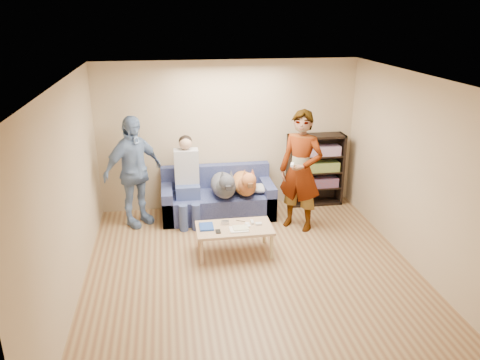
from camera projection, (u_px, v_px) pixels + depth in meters
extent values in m
plane|color=brown|center=(254.00, 277.00, 6.28)|extent=(5.00, 5.00, 0.00)
plane|color=white|center=(256.00, 81.00, 5.39)|extent=(5.00, 5.00, 0.00)
plane|color=tan|center=(228.00, 136.00, 8.15)|extent=(4.50, 0.00, 4.50)
plane|color=tan|center=(317.00, 304.00, 3.52)|extent=(4.50, 0.00, 4.50)
plane|color=tan|center=(67.00, 197.00, 5.50)|extent=(0.00, 5.00, 5.00)
plane|color=tan|center=(422.00, 177.00, 6.16)|extent=(0.00, 5.00, 5.00)
ellipsoid|color=#A3A4A8|center=(260.00, 188.00, 8.00)|extent=(0.39, 0.33, 0.13)
imported|color=gray|center=(301.00, 171.00, 7.39)|extent=(0.84, 0.81, 1.94)
imported|color=#7185B5|center=(133.00, 172.00, 7.53)|extent=(1.12, 1.01, 1.83)
cube|color=white|center=(292.00, 165.00, 7.11)|extent=(0.09, 0.14, 0.03)
cube|color=#1B3F99|center=(206.00, 227.00, 6.74)|extent=(0.20, 0.26, 0.03)
cube|color=white|center=(239.00, 229.00, 6.66)|extent=(0.26, 0.20, 0.02)
cube|color=beige|center=(241.00, 228.00, 6.68)|extent=(0.22, 0.17, 0.01)
cube|color=#B0B0B5|center=(225.00, 222.00, 6.84)|extent=(0.11, 0.06, 0.05)
cube|color=silver|center=(252.00, 222.00, 6.88)|extent=(0.04, 0.13, 0.03)
cube|color=silver|center=(259.00, 224.00, 6.82)|extent=(0.09, 0.06, 0.03)
cylinder|color=white|center=(248.00, 226.00, 6.76)|extent=(0.07, 0.07, 0.02)
cylinder|color=white|center=(247.00, 224.00, 6.83)|extent=(0.07, 0.07, 0.02)
cylinder|color=orange|center=(235.00, 232.00, 6.60)|extent=(0.13, 0.06, 0.01)
cylinder|color=black|center=(241.00, 221.00, 6.94)|extent=(0.13, 0.08, 0.01)
cube|color=black|center=(218.00, 231.00, 6.60)|extent=(0.07, 0.12, 0.02)
cube|color=#515B93|center=(218.00, 204.00, 8.07)|extent=(1.90, 0.85, 0.42)
cube|color=#515B93|center=(215.00, 175.00, 8.24)|extent=(1.90, 0.18, 0.40)
cube|color=#515B93|center=(168.00, 203.00, 7.92)|extent=(0.18, 0.85, 0.58)
cube|color=#515B93|center=(267.00, 197.00, 8.17)|extent=(0.18, 0.85, 0.58)
cube|color=#41508F|center=(188.00, 190.00, 7.81)|extent=(0.40, 0.38, 0.22)
cylinder|color=#41558F|center=(184.00, 219.00, 7.52)|extent=(0.14, 0.14, 0.47)
cylinder|color=#3A4781|center=(196.00, 218.00, 7.55)|extent=(0.14, 0.14, 0.47)
cube|color=#B5B5BA|center=(186.00, 166.00, 7.77)|extent=(0.40, 0.24, 0.58)
sphere|color=tan|center=(185.00, 143.00, 7.63)|extent=(0.21, 0.21, 0.21)
ellipsoid|color=black|center=(185.00, 141.00, 7.65)|extent=(0.22, 0.22, 0.19)
ellipsoid|color=#51535C|center=(223.00, 185.00, 7.86)|extent=(0.41, 0.87, 0.36)
sphere|color=#484C52|center=(226.00, 187.00, 7.53)|extent=(0.31, 0.31, 0.31)
sphere|color=#44454E|center=(227.00, 182.00, 7.31)|extent=(0.25, 0.25, 0.25)
cube|color=black|center=(228.00, 187.00, 7.21)|extent=(0.08, 0.12, 0.07)
cone|color=#484C52|center=(222.00, 174.00, 7.28)|extent=(0.08, 0.08, 0.12)
cone|color=#4D4F58|center=(231.00, 174.00, 7.30)|extent=(0.08, 0.08, 0.12)
cylinder|color=#51555C|center=(220.00, 178.00, 8.26)|extent=(0.05, 0.28, 0.17)
ellipsoid|color=#BB7239|center=(244.00, 183.00, 7.95)|extent=(0.40, 0.83, 0.35)
sphere|color=#A75533|center=(247.00, 185.00, 7.65)|extent=(0.30, 0.30, 0.30)
sphere|color=#BC7339|center=(249.00, 180.00, 7.45)|extent=(0.24, 0.24, 0.24)
cube|color=#50331B|center=(250.00, 185.00, 7.36)|extent=(0.08, 0.12, 0.07)
cone|color=#C0653A|center=(245.00, 173.00, 7.42)|extent=(0.08, 0.08, 0.12)
cone|color=#BD6139|center=(253.00, 172.00, 7.44)|extent=(0.08, 0.08, 0.12)
cylinder|color=#BB6739|center=(240.00, 177.00, 8.33)|extent=(0.05, 0.27, 0.16)
cube|color=tan|center=(234.00, 228.00, 6.76)|extent=(1.10, 0.60, 0.04)
cylinder|color=tan|center=(202.00, 252.00, 6.53)|extent=(0.05, 0.05, 0.38)
cylinder|color=#D2BC81|center=(272.00, 247.00, 6.67)|extent=(0.05, 0.05, 0.38)
cylinder|color=#D8B085|center=(199.00, 236.00, 6.99)|extent=(0.05, 0.05, 0.38)
cylinder|color=#D1B880|center=(264.00, 231.00, 7.14)|extent=(0.05, 0.05, 0.38)
cube|color=black|center=(289.00, 171.00, 8.37)|extent=(0.04, 0.34, 1.30)
cube|color=black|center=(340.00, 168.00, 8.51)|extent=(0.04, 0.34, 1.30)
cube|color=black|center=(317.00, 136.00, 8.22)|extent=(1.00, 0.34, 0.04)
cube|color=black|center=(313.00, 202.00, 8.65)|extent=(1.00, 0.34, 0.04)
cube|color=black|center=(312.00, 167.00, 8.58)|extent=(1.00, 0.02, 1.30)
cube|color=black|center=(314.00, 187.00, 8.55)|extent=(0.94, 0.32, 0.03)
cube|color=black|center=(315.00, 171.00, 8.45)|extent=(0.94, 0.32, 0.02)
cube|color=black|center=(316.00, 156.00, 8.34)|extent=(0.94, 0.32, 0.02)
cube|color=#B23333|center=(315.00, 182.00, 8.50)|extent=(0.84, 0.24, 0.17)
cube|color=gold|center=(315.00, 167.00, 8.39)|extent=(0.84, 0.24, 0.17)
cube|color=#994C99|center=(316.00, 151.00, 8.29)|extent=(0.84, 0.24, 0.17)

